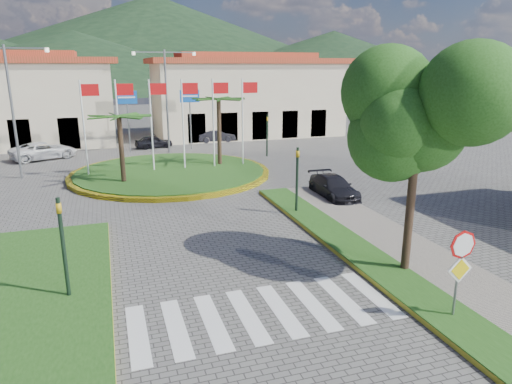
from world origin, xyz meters
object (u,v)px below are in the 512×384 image
object	(u,v)px
car_dark_b	(216,136)
car_side_right	(334,187)
white_van	(44,151)
roundabout_island	(171,172)
stop_sign	(461,261)
deciduous_tree	(419,119)
car_dark_a	(154,142)

from	to	relation	value
car_dark_b	car_side_right	size ratio (longest dim) A/B	0.87
white_van	car_side_right	xyz separation A→B (m)	(15.83, -16.18, -0.07)
roundabout_island	stop_sign	world-z (taller)	roundabout_island
white_van	car_dark_b	bearing A→B (deg)	-99.40
white_van	car_side_right	bearing A→B (deg)	-160.39
deciduous_tree	car_dark_b	size ratio (longest dim) A/B	1.96
stop_sign	car_side_right	distance (m)	12.36
deciduous_tree	car_side_right	world-z (taller)	deciduous_tree
deciduous_tree	car_side_right	xyz separation A→B (m)	(2.00, 8.99, -4.60)
deciduous_tree	car_side_right	bearing A→B (deg)	77.45
white_van	car_side_right	distance (m)	22.63
roundabout_island	car_dark_b	world-z (taller)	roundabout_island
stop_sign	car_side_right	size ratio (longest dim) A/B	0.66
car_dark_b	car_side_right	distance (m)	20.15
car_side_right	stop_sign	bearing A→B (deg)	-100.36
car_dark_a	car_dark_b	bearing A→B (deg)	-84.95
roundabout_island	car_side_right	bearing A→B (deg)	-46.91
car_dark_b	car_side_right	bearing A→B (deg)	-175.24
car_side_right	roundabout_island	bearing A→B (deg)	134.93
deciduous_tree	white_van	xyz separation A→B (m)	(-13.83, 25.16, -4.52)
deciduous_tree	car_dark_a	bearing A→B (deg)	101.18
roundabout_island	car_dark_a	distance (m)	10.57
car_dark_a	car_side_right	size ratio (longest dim) A/B	0.78
white_van	car_dark_a	world-z (taller)	white_van
roundabout_island	stop_sign	xyz separation A→B (m)	(4.90, -20.04, 1.62)
roundabout_island	white_van	xyz separation A→B (m)	(-8.33, 8.16, 0.48)
car_dark_b	car_side_right	xyz separation A→B (m)	(1.62, -20.08, 0.01)
roundabout_island	car_dark_a	bearing A→B (deg)	89.75
car_dark_b	deciduous_tree	bearing A→B (deg)	179.40
deciduous_tree	car_dark_b	bearing A→B (deg)	89.25
white_van	stop_sign	bearing A→B (deg)	-179.63
car_dark_a	car_side_right	xyz separation A→B (m)	(7.45, -18.57, 0.05)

